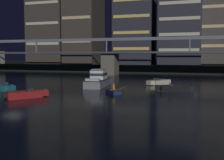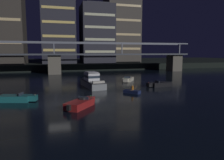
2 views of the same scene
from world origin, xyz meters
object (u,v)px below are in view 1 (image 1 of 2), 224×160
object	(u,v)px
tower_central	(135,26)
speedboat_mid_left	(26,94)
tower_east_low	(221,18)
speedboat_near_center	(1,87)
river_bridge	(110,58)
tower_west_low	(49,15)
speedboat_mid_center	(174,88)
tower_west_tall	(84,8)
cabin_cruiser_near_left	(98,80)
speedboat_near_right	(159,82)
dinghy_with_paddler	(113,92)
tower_east_tall	(180,28)

from	to	relation	value
tower_central	speedboat_mid_left	bearing A→B (deg)	-89.70
tower_east_low	speedboat_near_center	bearing A→B (deg)	-119.81
river_bridge	tower_east_low	size ratio (longest dim) A/B	2.96
tower_west_low	tower_east_low	size ratio (longest dim) A/B	1.24
tower_central	speedboat_mid_center	size ratio (longest dim) A/B	4.88
tower_west_low	speedboat_near_center	distance (m)	65.94
tower_east_low	speedboat_near_center	xyz separation A→B (m)	(-33.83, -59.04, -16.19)
tower_west_low	tower_east_low	distance (m)	59.14
tower_west_tall	cabin_cruiser_near_left	world-z (taller)	tower_west_tall
tower_west_low	speedboat_near_right	xyz separation A→B (m)	(45.82, -43.24, -19.63)
tower_central	cabin_cruiser_near_left	size ratio (longest dim) A/B	2.74
river_bridge	dinghy_with_paddler	world-z (taller)	river_bridge
river_bridge	speedboat_mid_left	size ratio (longest dim) A/B	18.63
tower_west_low	tower_central	world-z (taller)	tower_west_low
tower_east_tall	speedboat_mid_left	xyz separation A→B (m)	(-14.25, -59.28, -13.04)
tower_central	tower_west_low	bearing A→B (deg)	177.05
river_bridge	tower_central	world-z (taller)	tower_central
speedboat_near_center	tower_west_low	bearing A→B (deg)	113.59
tower_central	speedboat_near_right	distance (m)	45.95
cabin_cruiser_near_left	speedboat_mid_center	xyz separation A→B (m)	(12.25, -2.97, -0.64)
tower_central	cabin_cruiser_near_left	distance (m)	49.21
tower_west_low	tower_central	bearing A→B (deg)	-2.95
tower_west_tall	tower_west_low	bearing A→B (deg)	166.43
tower_east_tall	speedboat_near_center	world-z (taller)	tower_east_tall
speedboat_mid_left	tower_east_tall	bearing A→B (deg)	76.49
tower_east_tall	tower_east_low	distance (m)	13.31
river_bridge	speedboat_mid_center	xyz separation A→B (m)	(18.62, -29.62, -4.03)
tower_west_tall	speedboat_near_center	distance (m)	58.51
tower_east_tall	tower_east_low	size ratio (longest dim) A/B	0.78
tower_west_low	speedboat_mid_center	size ratio (longest dim) A/B	6.88
tower_east_tall	speedboat_mid_center	xyz separation A→B (m)	(1.96, -48.09, -13.04)
speedboat_mid_center	dinghy_with_paddler	distance (m)	8.81
speedboat_mid_left	cabin_cruiser_near_left	bearing A→B (deg)	74.38
tower_west_tall	speedboat_mid_center	world-z (taller)	tower_west_tall
speedboat_mid_left	speedboat_near_right	bearing A→B (deg)	56.54
speedboat_near_center	speedboat_mid_left	xyz separation A→B (m)	(7.64, -5.19, 0.00)
tower_east_low	cabin_cruiser_near_left	size ratio (longest dim) A/B	3.13
tower_west_tall	tower_east_tall	world-z (taller)	tower_west_tall
river_bridge	tower_central	distance (m)	22.98
river_bridge	speedboat_mid_center	distance (m)	35.22
tower_west_tall	tower_central	world-z (taller)	tower_west_tall
tower_west_low	tower_central	size ratio (longest dim) A/B	1.41
tower_west_tall	speedboat_near_right	distance (m)	53.85
tower_east_low	tower_west_low	bearing A→B (deg)	-178.69
tower_east_low	speedboat_mid_center	size ratio (longest dim) A/B	5.56
speedboat_near_center	speedboat_mid_center	bearing A→B (deg)	14.11
tower_east_tall	speedboat_near_center	xyz separation A→B (m)	(-21.89, -54.08, -13.04)
tower_west_low	tower_west_tall	world-z (taller)	tower_west_tall
tower_central	river_bridge	bearing A→B (deg)	-95.86
river_bridge	tower_east_low	world-z (taller)	tower_east_low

